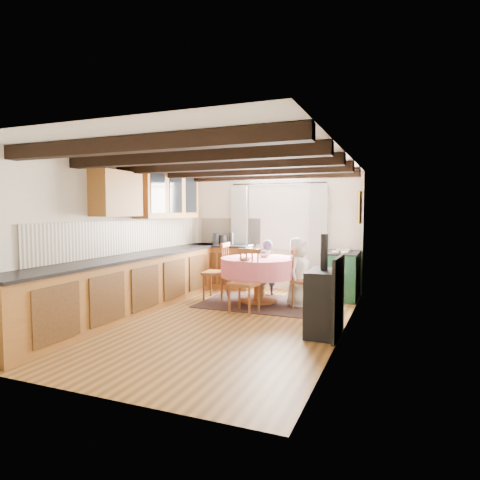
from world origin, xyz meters
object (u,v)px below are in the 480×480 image
at_px(chair_right, 306,279).
at_px(aga_range, 341,275).
at_px(cast_iron_stove, 324,285).
at_px(child_far, 267,267).
at_px(cup, 268,253).
at_px(dining_table, 259,281).
at_px(child_right, 298,272).
at_px(chair_near, 244,281).
at_px(chair_left, 216,271).

bearing_deg(chair_right, aga_range, -15.53).
height_order(cast_iron_stove, child_far, cast_iron_stove).
bearing_deg(cup, dining_table, -95.44).
xyz_separation_m(cast_iron_stove, child_right, (-0.72, 1.51, -0.07)).
bearing_deg(chair_near, cast_iron_stove, -20.52).
xyz_separation_m(child_right, cup, (-0.65, 0.35, 0.26)).
relative_size(chair_left, cast_iron_stove, 0.79).
height_order(aga_range, child_right, child_right).
bearing_deg(cup, child_far, 109.51).
bearing_deg(aga_range, child_right, -123.68).
height_order(chair_left, cast_iron_stove, cast_iron_stove).
relative_size(chair_right, aga_range, 1.02).
bearing_deg(child_right, dining_table, 100.35).
distance_m(dining_table, chair_near, 0.75).
xyz_separation_m(chair_right, aga_range, (0.44, 1.01, -0.05)).
bearing_deg(child_right, cast_iron_stove, -148.82).
bearing_deg(chair_right, cup, 69.57).
height_order(dining_table, chair_near, chair_near).
xyz_separation_m(dining_table, cup, (0.04, 0.40, 0.45)).
relative_size(dining_table, child_right, 1.13).
height_order(cast_iron_stove, child_right, cast_iron_stove).
distance_m(chair_left, cast_iron_stove, 2.73).
bearing_deg(chair_near, cup, 95.17).
bearing_deg(cast_iron_stove, child_far, 123.91).
bearing_deg(aga_range, chair_near, -127.00).
bearing_deg(child_far, child_right, 139.52).
distance_m(chair_left, child_far, 1.05).
relative_size(dining_table, cast_iron_stove, 1.00).
distance_m(cast_iron_stove, cup, 2.32).
distance_m(chair_near, chair_left, 1.19).
height_order(chair_near, child_right, child_right).
height_order(child_far, cup, child_far).
xyz_separation_m(chair_near, cast_iron_stove, (1.40, -0.72, 0.15)).
xyz_separation_m(aga_range, child_far, (-1.39, -0.19, 0.09)).
distance_m(dining_table, cup, 0.61).
xyz_separation_m(chair_left, chair_right, (1.72, -0.10, -0.03)).
bearing_deg(aga_range, chair_left, -157.23).
relative_size(chair_near, aga_range, 1.06).
distance_m(child_far, child_right, 1.07).
relative_size(dining_table, chair_left, 1.27).
xyz_separation_m(chair_near, child_right, (0.68, 0.80, 0.08)).
height_order(chair_near, cast_iron_stove, cast_iron_stove).
xyz_separation_m(chair_near, aga_range, (1.29, 1.71, -0.07)).
xyz_separation_m(aga_range, cast_iron_stove, (0.11, -2.42, 0.22)).
distance_m(chair_right, child_right, 0.21).
xyz_separation_m(cast_iron_stove, child_far, (-1.50, 2.23, -0.13)).
bearing_deg(chair_right, child_right, 67.75).
height_order(chair_near, chair_right, chair_near).
bearing_deg(chair_left, child_far, 127.52).
bearing_deg(cup, chair_left, -159.22).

